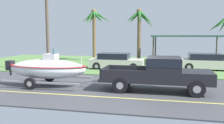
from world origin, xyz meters
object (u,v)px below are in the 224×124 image
carport_awning (188,37)px  utility_pole (47,17)px  parked_sedan_far (207,62)px  parked_sedan_near (116,61)px  palm_tree_near_right (95,21)px  pickup_truck_towing (163,72)px  palm_tree_near_left (140,22)px  boat_on_trailer (47,68)px

carport_awning → utility_pole: utility_pole is taller
parked_sedan_far → carport_awning: carport_awning is taller
parked_sedan_near → palm_tree_near_right: size_ratio=0.79×
parked_sedan_near → palm_tree_near_right: 7.52m
pickup_truck_towing → palm_tree_near_left: (-2.45, 11.83, 3.18)m
boat_on_trailer → parked_sedan_near: size_ratio=1.29×
pickup_truck_towing → palm_tree_near_left: size_ratio=1.05×
boat_on_trailer → parked_sedan_far: bearing=39.9°
parked_sedan_far → palm_tree_near_right: (-10.97, 4.35, 3.70)m
pickup_truck_towing → parked_sedan_near: bearing=118.8°
pickup_truck_towing → utility_pole: (-8.94, 4.79, 3.31)m
parked_sedan_near → carport_awning: size_ratio=0.65×
pickup_truck_towing → parked_sedan_far: 9.08m
palm_tree_near_left → palm_tree_near_right: (-5.04, 0.90, 0.18)m
boat_on_trailer → palm_tree_near_right: 13.20m
boat_on_trailer → parked_sedan_near: boat_on_trailer is taller
pickup_truck_towing → boat_on_trailer: 6.53m
boat_on_trailer → parked_sedan_far: 13.06m
pickup_truck_towing → palm_tree_near_right: palm_tree_near_right is taller
parked_sedan_far → carport_awning: (-1.29, 3.79, 2.06)m
boat_on_trailer → parked_sedan_far: (10.01, 8.38, -0.32)m
boat_on_trailer → carport_awning: (8.72, 12.17, 1.74)m
pickup_truck_towing → parked_sedan_near: size_ratio=1.29×
pickup_truck_towing → boat_on_trailer: bearing=-180.0°
parked_sedan_near → carport_awning: (6.15, 4.95, 2.06)m
parked_sedan_near → palm_tree_near_right: palm_tree_near_right is taller
parked_sedan_far → utility_pole: 13.44m
parked_sedan_far → palm_tree_near_left: size_ratio=0.83×
pickup_truck_towing → parked_sedan_near: (-3.96, 7.22, -0.33)m
parked_sedan_far → palm_tree_near_left: (-5.93, 3.45, 3.52)m
boat_on_trailer → parked_sedan_far: size_ratio=1.27×
parked_sedan_near → palm_tree_near_right: bearing=122.6°
boat_on_trailer → palm_tree_near_left: palm_tree_near_left is taller
parked_sedan_far → carport_awning: 4.50m
parked_sedan_far → utility_pole: (-12.43, -3.60, 3.64)m
parked_sedan_far → palm_tree_near_left: 7.71m
pickup_truck_towing → boat_on_trailer: size_ratio=1.00×
palm_tree_near_right → carport_awning: bearing=-3.3°
parked_sedan_far → utility_pole: utility_pole is taller
parked_sedan_near → palm_tree_near_left: 5.99m
parked_sedan_far → pickup_truck_towing: bearing=-112.6°
boat_on_trailer → parked_sedan_near: (2.57, 7.22, -0.32)m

